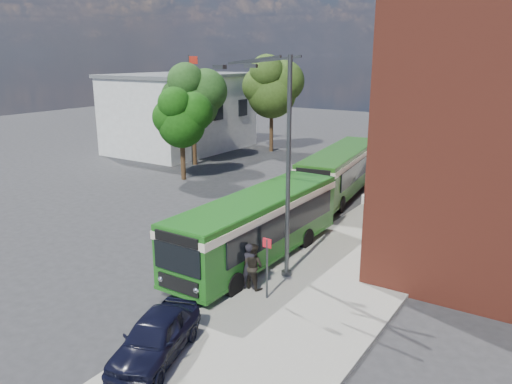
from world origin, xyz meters
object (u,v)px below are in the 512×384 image
Objects in this scene: bus_rear at (341,168)px; parked_car at (156,337)px; street_lamp at (280,165)px; bus_front at (258,222)px.

parked_car is (3.01, -20.46, -1.00)m from bus_rear.
street_lamp is at bearing -76.99° from bus_rear.
bus_front is 2.70× the size of parked_car.
parked_car is at bearing -90.29° from street_lamp.
bus_front is 12.40m from bus_rear.
bus_rear is at bearing 81.03° from parked_car.
street_lamp is at bearing 72.36° from parked_car.
bus_rear is at bearing 96.55° from bus_front.
bus_front is at bearing -83.45° from bus_rear.
parked_car is (-0.04, -7.25, -3.96)m from street_lamp.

